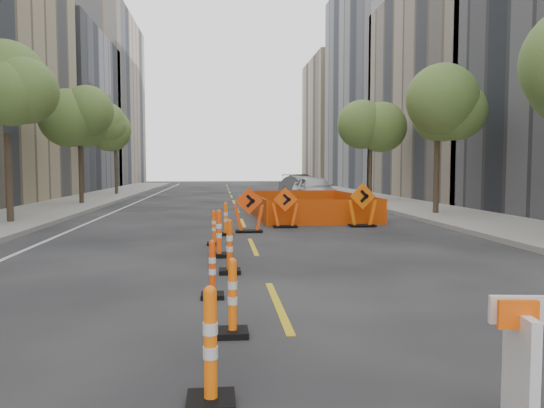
{
  "coord_description": "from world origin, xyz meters",
  "views": [
    {
      "loc": [
        -0.88,
        -9.91,
        2.11
      ],
      "look_at": [
        0.55,
        4.45,
        1.1
      ],
      "focal_mm": 35.0,
      "sensor_mm": 36.0,
      "label": 1
    }
  ],
  "objects": [
    {
      "name": "ground_plane",
      "position": [
        0.0,
        0.0,
        0.0
      ],
      "size": [
        140.0,
        140.0,
        0.0
      ],
      "primitive_type": "plane",
      "color": "black"
    },
    {
      "name": "chevron_sign_right",
      "position": [
        4.15,
        8.32,
        0.78
      ],
      "size": [
        1.08,
        0.7,
        1.55
      ],
      "primitive_type": null,
      "rotation": [
        0.0,
        0.0,
        0.08
      ],
      "color": "#E05C09",
      "rests_on": "ground"
    },
    {
      "name": "sidewalk_right",
      "position": [
        9.0,
        12.0,
        0.07
      ],
      "size": [
        4.0,
        90.0,
        0.15
      ],
      "primitive_type": "cube",
      "color": "gray",
      "rests_on": "ground"
    },
    {
      "name": "parked_car_mid",
      "position": [
        5.04,
        27.3,
        0.73
      ],
      "size": [
        3.12,
        4.72,
        1.47
      ],
      "primitive_type": "imported",
      "rotation": [
        0.0,
        0.0,
        0.39
      ],
      "color": "gray",
      "rests_on": "ground"
    },
    {
      "name": "parked_car_far",
      "position": [
        5.98,
        33.85,
        0.76
      ],
      "size": [
        3.03,
        5.53,
        1.52
      ],
      "primitive_type": "imported",
      "rotation": [
        0.0,
        0.0,
        0.18
      ],
      "color": "black",
      "rests_on": "ground"
    },
    {
      "name": "bld_right_e",
      "position": [
        17.0,
        58.6,
        8.0
      ],
      "size": [
        12.0,
        14.0,
        16.0
      ],
      "primitive_type": "cube",
      "color": "tan",
      "rests_on": "ground"
    },
    {
      "name": "channelizer_3",
      "position": [
        -0.68,
        0.51,
        0.54
      ],
      "size": [
        0.43,
        0.43,
        1.08
      ],
      "primitive_type": null,
      "color": "#E24B09",
      "rests_on": "ground"
    },
    {
      "name": "channelizer_2",
      "position": [
        -1.0,
        -1.44,
        0.47
      ],
      "size": [
        0.37,
        0.37,
        0.94
      ],
      "primitive_type": null,
      "color": "#E44009",
      "rests_on": "ground"
    },
    {
      "name": "channelizer_5",
      "position": [
        -1.03,
        4.42,
        0.47
      ],
      "size": [
        0.37,
        0.37,
        0.94
      ],
      "primitive_type": null,
      "color": "#FF4E0A",
      "rests_on": "ground"
    },
    {
      "name": "tree_r_b",
      "position": [
        8.4,
        12.0,
        4.53
      ],
      "size": [
        2.8,
        2.8,
        5.95
      ],
      "color": "#382B1E",
      "rests_on": "ground"
    },
    {
      "name": "channelizer_0",
      "position": [
        -0.97,
        -5.35,
        0.54
      ],
      "size": [
        0.43,
        0.43,
        1.08
      ],
      "primitive_type": null,
      "color": "#FF660A",
      "rests_on": "ground"
    },
    {
      "name": "safety_fence",
      "position": [
        2.89,
        12.58,
        0.47
      ],
      "size": [
        4.64,
        7.64,
        0.94
      ],
      "primitive_type": null,
      "rotation": [
        0.0,
        0.0,
        0.03
      ],
      "color": "#DF460B",
      "rests_on": "ground"
    },
    {
      "name": "sidewalk_left",
      "position": [
        -9.0,
        12.0,
        0.07
      ],
      "size": [
        4.0,
        90.0,
        0.15
      ],
      "primitive_type": "cube",
      "color": "gray",
      "rests_on": "ground"
    },
    {
      "name": "channelizer_4",
      "position": [
        -0.89,
        2.47,
        0.56
      ],
      "size": [
        0.44,
        0.44,
        1.12
      ],
      "primitive_type": null,
      "color": "#FF4C0A",
      "rests_on": "ground"
    },
    {
      "name": "chevron_sign_left",
      "position": [
        0.07,
        7.12,
        0.73
      ],
      "size": [
        0.99,
        0.61,
        1.45
      ],
      "primitive_type": null,
      "rotation": [
        0.0,
        0.0,
        0.04
      ],
      "color": "#E83E09",
      "rests_on": "ground"
    },
    {
      "name": "tree_l_c",
      "position": [
        -8.4,
        20.0,
        4.53
      ],
      "size": [
        2.8,
        2.8,
        5.95
      ],
      "color": "#382B1E",
      "rests_on": "ground"
    },
    {
      "name": "chevron_sign_center",
      "position": [
        1.41,
        8.35,
        0.7
      ],
      "size": [
        1.01,
        0.69,
        1.4
      ],
      "primitive_type": null,
      "rotation": [
        0.0,
        0.0,
        -0.15
      ],
      "color": "#EC4C09",
      "rests_on": "ground"
    },
    {
      "name": "tree_r_c",
      "position": [
        8.4,
        22.0,
        4.53
      ],
      "size": [
        2.8,
        2.8,
        5.95
      ],
      "color": "#382B1E",
      "rests_on": "ground"
    },
    {
      "name": "tree_l_d",
      "position": [
        -8.4,
        30.0,
        4.53
      ],
      "size": [
        2.8,
        2.8,
        5.95
      ],
      "color": "#382B1E",
      "rests_on": "ground"
    },
    {
      "name": "tree_l_b",
      "position": [
        -8.4,
        10.0,
        4.53
      ],
      "size": [
        2.8,
        2.8,
        5.95
      ],
      "color": "#382B1E",
      "rests_on": "ground"
    },
    {
      "name": "bld_right_d",
      "position": [
        17.0,
        40.2,
        10.0
      ],
      "size": [
        12.0,
        18.0,
        20.0
      ],
      "primitive_type": "cube",
      "color": "gray",
      "rests_on": "ground"
    },
    {
      "name": "channelizer_1",
      "position": [
        -0.73,
        -3.39,
        0.49
      ],
      "size": [
        0.39,
        0.39,
        0.99
      ],
      "primitive_type": null,
      "color": "#FF620A",
      "rests_on": "ground"
    },
    {
      "name": "channelizer_6",
      "position": [
        -0.68,
        6.37,
        0.52
      ],
      "size": [
        0.41,
        0.41,
        1.03
      ],
      "primitive_type": null,
      "color": "#F5620A",
      "rests_on": "ground"
    },
    {
      "name": "bld_right_c",
      "position": [
        17.0,
        23.8,
        7.0
      ],
      "size": [
        12.0,
        16.0,
        14.0
      ],
      "primitive_type": "cube",
      "color": "gray",
      "rests_on": "ground"
    },
    {
      "name": "bld_left_d",
      "position": [
        -17.0,
        39.2,
        7.0
      ],
      "size": [
        12.0,
        16.0,
        14.0
      ],
      "primitive_type": "cube",
      "color": "#4C4C51",
      "rests_on": "ground"
    },
    {
      "name": "parked_car_near",
      "position": [
        4.71,
        20.93,
        0.81
      ],
      "size": [
        2.3,
        4.87,
        1.61
      ],
      "primitive_type": "imported",
      "rotation": [
        0.0,
        0.0,
        0.09
      ],
      "color": "#BCBCBE",
      "rests_on": "ground"
    },
    {
      "name": "bld_left_e",
      "position": [
        -17.0,
        55.6,
        10.0
      ],
      "size": [
        12.0,
        20.0,
        20.0
      ],
      "primitive_type": "cube",
      "color": "gray",
      "rests_on": "ground"
    }
  ]
}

